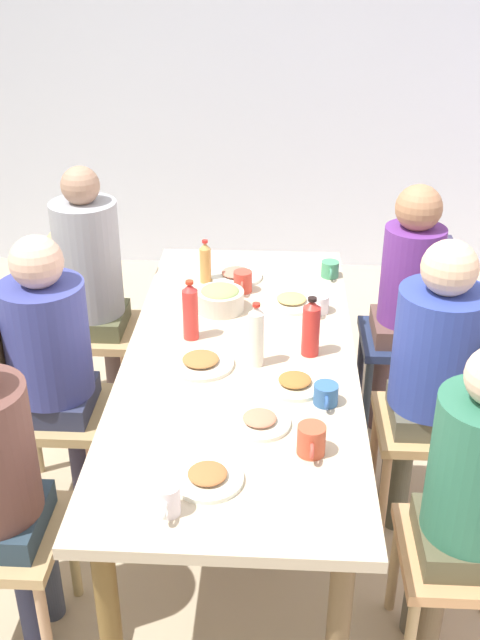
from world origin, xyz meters
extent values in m
plane|color=tan|center=(0.00, 0.00, 0.00)|extent=(6.13, 6.13, 0.00)
cube|color=silver|center=(-2.61, 0.00, 1.30)|extent=(0.12, 4.68, 2.60)
cube|color=beige|center=(0.00, 0.00, 0.71)|extent=(2.05, 0.87, 0.04)
cylinder|color=brown|center=(-0.92, -0.34, 0.35)|extent=(0.07, 0.07, 0.69)
cylinder|color=brown|center=(0.92, -0.34, 0.35)|extent=(0.07, 0.07, 0.69)
cylinder|color=brown|center=(-0.92, 0.34, 0.35)|extent=(0.07, 0.07, 0.69)
cylinder|color=brown|center=(0.92, 0.34, 0.35)|extent=(0.07, 0.07, 0.69)
cube|color=tan|center=(0.00, 0.74, 0.44)|extent=(0.40, 0.40, 0.04)
cylinder|color=tan|center=(0.17, 0.91, 0.21)|extent=(0.04, 0.04, 0.43)
cylinder|color=tan|center=(-0.17, 0.91, 0.21)|extent=(0.04, 0.04, 0.43)
cylinder|color=tan|center=(0.17, 0.57, 0.21)|extent=(0.04, 0.04, 0.43)
cylinder|color=tan|center=(-0.17, 0.57, 0.21)|extent=(0.04, 0.04, 0.43)
cylinder|color=#525242|center=(0.08, 0.64, 0.23)|extent=(0.09, 0.09, 0.45)
cylinder|color=brown|center=(-0.08, 0.64, 0.23)|extent=(0.09, 0.09, 0.45)
cube|color=#535040|center=(0.00, 0.74, 0.50)|extent=(0.30, 0.30, 0.10)
cylinder|color=#31449F|center=(0.00, 0.74, 0.79)|extent=(0.33, 0.33, 0.47)
sphere|color=beige|center=(0.00, 0.74, 1.11)|extent=(0.20, 0.20, 0.20)
cube|color=tan|center=(0.00, -0.74, 0.44)|extent=(0.40, 0.40, 0.04)
cylinder|color=tan|center=(-0.17, -0.91, 0.21)|extent=(0.04, 0.04, 0.43)
cylinder|color=tan|center=(0.17, -0.91, 0.21)|extent=(0.04, 0.04, 0.43)
cylinder|color=tan|center=(-0.17, -0.57, 0.21)|extent=(0.04, 0.04, 0.43)
cylinder|color=tan|center=(0.17, -0.57, 0.21)|extent=(0.04, 0.04, 0.43)
cube|color=tan|center=(0.00, -0.92, 0.68)|extent=(0.38, 0.04, 0.45)
cylinder|color=#2E334C|center=(-0.08, -0.64, 0.23)|extent=(0.09, 0.09, 0.45)
cylinder|color=#2F2C42|center=(0.08, -0.64, 0.23)|extent=(0.09, 0.09, 0.45)
cube|color=#2B314D|center=(0.00, -0.74, 0.50)|extent=(0.30, 0.30, 0.10)
cylinder|color=#3B4393|center=(0.00, -0.74, 0.78)|extent=(0.33, 0.33, 0.46)
sphere|color=beige|center=(0.00, -0.74, 1.10)|extent=(0.20, 0.20, 0.20)
cube|color=tan|center=(-0.68, -0.74, 0.44)|extent=(0.40, 0.40, 0.04)
cylinder|color=tan|center=(-0.85, -0.91, 0.21)|extent=(0.04, 0.04, 0.43)
cylinder|color=tan|center=(-0.51, -0.91, 0.21)|extent=(0.04, 0.04, 0.43)
cylinder|color=tan|center=(-0.85, -0.57, 0.21)|extent=(0.04, 0.04, 0.43)
cylinder|color=tan|center=(-0.51, -0.57, 0.21)|extent=(0.04, 0.04, 0.43)
cube|color=tan|center=(-0.68, -0.92, 0.68)|extent=(0.38, 0.04, 0.45)
cylinder|color=brown|center=(-0.76, -0.64, 0.23)|extent=(0.09, 0.09, 0.45)
cylinder|color=#574646|center=(-0.60, -0.64, 0.23)|extent=(0.09, 0.09, 0.45)
cube|color=#525437|center=(-0.68, -0.74, 0.50)|extent=(0.30, 0.30, 0.10)
cylinder|color=#9A9DA5|center=(-0.68, -0.74, 0.82)|extent=(0.30, 0.30, 0.54)
sphere|color=#A57E64|center=(-0.68, -0.74, 1.17)|extent=(0.17, 0.17, 0.17)
cube|color=tan|center=(0.68, 0.74, 0.44)|extent=(0.40, 0.40, 0.04)
cylinder|color=tan|center=(0.51, 0.57, 0.21)|extent=(0.04, 0.04, 0.43)
cylinder|color=brown|center=(0.76, 0.64, 0.23)|extent=(0.09, 0.09, 0.45)
cylinder|color=brown|center=(0.60, 0.64, 0.23)|extent=(0.09, 0.09, 0.45)
cube|color=brown|center=(0.68, 0.74, 0.50)|extent=(0.30, 0.30, 0.10)
cylinder|color=#2D6C51|center=(0.68, 0.74, 0.78)|extent=(0.30, 0.30, 0.46)
cube|color=tan|center=(0.68, -0.74, 0.44)|extent=(0.40, 0.40, 0.04)
cylinder|color=tan|center=(0.51, -0.57, 0.21)|extent=(0.04, 0.04, 0.43)
cylinder|color=tan|center=(0.85, -0.57, 0.21)|extent=(0.04, 0.04, 0.43)
cylinder|color=#353B48|center=(0.60, -0.64, 0.23)|extent=(0.09, 0.09, 0.45)
cylinder|color=#282C49|center=(0.76, -0.64, 0.23)|extent=(0.09, 0.09, 0.45)
cube|color=navy|center=(-0.68, 0.74, 0.44)|extent=(0.40, 0.40, 0.04)
cylinder|color=navy|center=(-0.51, 0.91, 0.21)|extent=(0.04, 0.04, 0.43)
cylinder|color=#363643|center=(-0.85, 0.91, 0.21)|extent=(0.04, 0.04, 0.43)
cylinder|color=#2F3B48|center=(-0.51, 0.57, 0.21)|extent=(0.04, 0.04, 0.43)
cylinder|color=#343A52|center=(-0.85, 0.57, 0.21)|extent=(0.04, 0.04, 0.43)
cube|color=#312F49|center=(-0.68, 0.92, 0.68)|extent=(0.38, 0.04, 0.45)
cylinder|color=brown|center=(-0.60, 0.64, 0.23)|extent=(0.09, 0.09, 0.45)
cylinder|color=#554243|center=(-0.76, 0.64, 0.23)|extent=(0.09, 0.09, 0.45)
cube|color=brown|center=(-0.68, 0.74, 0.50)|extent=(0.30, 0.30, 0.10)
cylinder|color=#68308A|center=(-0.68, 0.74, 0.78)|extent=(0.27, 0.27, 0.45)
sphere|color=#AA7753|center=(-0.68, 0.74, 1.09)|extent=(0.20, 0.20, 0.20)
cylinder|color=silver|center=(0.08, -0.14, 0.74)|extent=(0.25, 0.25, 0.01)
ellipsoid|color=#9F6B38|center=(0.08, -0.14, 0.76)|extent=(0.14, 0.14, 0.02)
cylinder|color=silver|center=(-0.70, -0.06, 0.74)|extent=(0.24, 0.24, 0.01)
ellipsoid|color=#C67660|center=(-0.70, -0.06, 0.76)|extent=(0.13, 0.13, 0.02)
cylinder|color=silver|center=(0.73, -0.05, 0.74)|extent=(0.21, 0.21, 0.01)
ellipsoid|color=#AA6637|center=(0.73, -0.05, 0.76)|extent=(0.12, 0.12, 0.02)
cylinder|color=silver|center=(0.21, 0.20, 0.74)|extent=(0.21, 0.21, 0.01)
ellipsoid|color=#A5672F|center=(0.21, 0.20, 0.76)|extent=(0.12, 0.12, 0.02)
cylinder|color=silver|center=(-0.44, 0.20, 0.74)|extent=(0.23, 0.23, 0.01)
ellipsoid|color=tan|center=(-0.44, 0.20, 0.76)|extent=(0.13, 0.13, 0.02)
cylinder|color=white|center=(0.44, 0.09, 0.74)|extent=(0.20, 0.20, 0.01)
ellipsoid|color=#C9785A|center=(0.44, 0.09, 0.76)|extent=(0.11, 0.11, 0.02)
cylinder|color=beige|center=(-0.37, -0.10, 0.78)|extent=(0.20, 0.20, 0.09)
ellipsoid|color=#8FA85F|center=(-0.37, -0.10, 0.82)|extent=(0.16, 0.16, 0.04)
cylinder|color=#CE4334|center=(-0.56, -0.02, 0.78)|extent=(0.08, 0.08, 0.09)
torus|color=#CD4837|center=(-0.51, -0.02, 0.78)|extent=(0.05, 0.01, 0.05)
cylinder|color=#C54F34|center=(0.58, 0.25, 0.78)|extent=(0.09, 0.09, 0.10)
torus|color=#CC493B|center=(0.64, 0.25, 0.78)|extent=(0.05, 0.01, 0.05)
cylinder|color=white|center=(-0.38, 0.31, 0.77)|extent=(0.09, 0.09, 0.08)
torus|color=white|center=(-0.32, 0.31, 0.77)|extent=(0.05, 0.01, 0.05)
cylinder|color=white|center=(0.87, -0.15, 0.78)|extent=(0.07, 0.07, 0.09)
torus|color=white|center=(0.92, -0.15, 0.78)|extent=(0.05, 0.01, 0.05)
cylinder|color=#469667|center=(-0.74, 0.38, 0.77)|extent=(0.08, 0.08, 0.07)
torus|color=#408D66|center=(-0.68, 0.38, 0.77)|extent=(0.05, 0.01, 0.05)
cylinder|color=#336098|center=(0.31, 0.31, 0.77)|extent=(0.08, 0.08, 0.07)
torus|color=#2C549A|center=(0.36, 0.31, 0.77)|extent=(0.05, 0.01, 0.05)
cylinder|color=red|center=(-0.12, -0.20, 0.84)|extent=(0.06, 0.06, 0.21)
cone|color=red|center=(-0.12, -0.20, 0.96)|extent=(0.06, 0.06, 0.03)
cylinder|color=red|center=(-0.12, -0.20, 0.98)|extent=(0.03, 0.03, 0.01)
cylinder|color=red|center=(-0.02, 0.26, 0.83)|extent=(0.07, 0.07, 0.20)
cone|color=red|center=(-0.02, 0.26, 0.95)|extent=(0.06, 0.06, 0.03)
cylinder|color=black|center=(-0.02, 0.26, 0.97)|extent=(0.03, 0.03, 0.01)
cylinder|color=#CA9148|center=(-0.65, -0.19, 0.82)|extent=(0.05, 0.05, 0.16)
cone|color=tan|center=(-0.65, -0.19, 0.91)|extent=(0.05, 0.05, 0.03)
cylinder|color=red|center=(-0.65, -0.19, 0.93)|extent=(0.03, 0.03, 0.01)
cylinder|color=silver|center=(0.06, 0.06, 0.84)|extent=(0.06, 0.06, 0.21)
cone|color=silver|center=(0.06, 0.06, 0.96)|extent=(0.05, 0.05, 0.03)
cylinder|color=red|center=(0.06, 0.06, 0.98)|extent=(0.03, 0.03, 0.01)
camera|label=1|loc=(2.45, 0.13, 2.18)|focal=42.24mm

